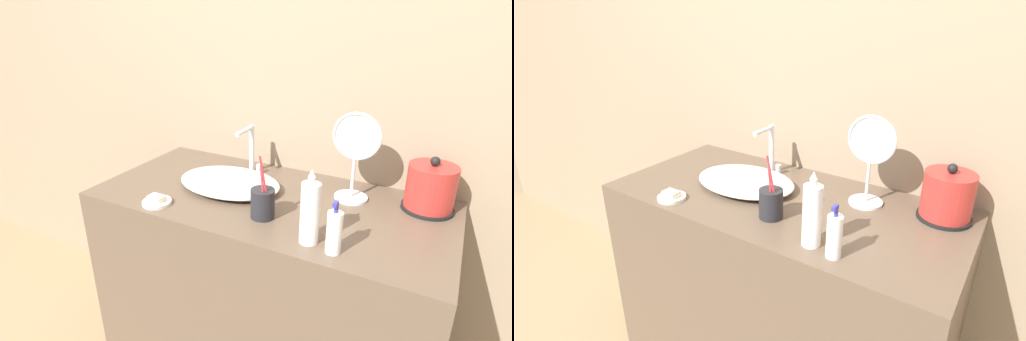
% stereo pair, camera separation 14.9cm
% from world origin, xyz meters
% --- Properties ---
extents(wall_back, '(6.00, 0.04, 2.60)m').
position_xyz_m(wall_back, '(0.00, 0.64, 1.30)').
color(wall_back, gray).
rests_on(wall_back, ground_plane).
extents(vanity_counter, '(1.33, 0.62, 0.91)m').
position_xyz_m(vanity_counter, '(0.00, 0.31, 0.45)').
color(vanity_counter, brown).
rests_on(vanity_counter, ground_plane).
extents(sink_basin, '(0.42, 0.30, 0.05)m').
position_xyz_m(sink_basin, '(-0.18, 0.32, 0.93)').
color(sink_basin, silver).
rests_on(sink_basin, vanity_counter).
extents(faucet, '(0.06, 0.13, 0.21)m').
position_xyz_m(faucet, '(-0.17, 0.49, 1.02)').
color(faucet, silver).
rests_on(faucet, vanity_counter).
extents(electric_kettle, '(0.18, 0.18, 0.20)m').
position_xyz_m(electric_kettle, '(0.54, 0.49, 0.99)').
color(electric_kettle, black).
rests_on(electric_kettle, vanity_counter).
extents(toothbrush_cup, '(0.08, 0.08, 0.23)m').
position_xyz_m(toothbrush_cup, '(0.05, 0.17, 0.96)').
color(toothbrush_cup, '#232328').
rests_on(toothbrush_cup, vanity_counter).
extents(lotion_bottle, '(0.05, 0.05, 0.17)m').
position_xyz_m(lotion_bottle, '(0.33, 0.08, 0.98)').
color(lotion_bottle, white).
rests_on(lotion_bottle, vanity_counter).
extents(shampoo_bottle, '(0.06, 0.06, 0.24)m').
position_xyz_m(shampoo_bottle, '(0.24, 0.10, 1.01)').
color(shampoo_bottle, white).
rests_on(shampoo_bottle, vanity_counter).
extents(soap_dish, '(0.11, 0.11, 0.03)m').
position_xyz_m(soap_dish, '(-0.34, 0.07, 0.92)').
color(soap_dish, silver).
rests_on(soap_dish, vanity_counter).
extents(vanity_mirror, '(0.18, 0.12, 0.33)m').
position_xyz_m(vanity_mirror, '(0.28, 0.45, 1.09)').
color(vanity_mirror, silver).
rests_on(vanity_mirror, vanity_counter).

